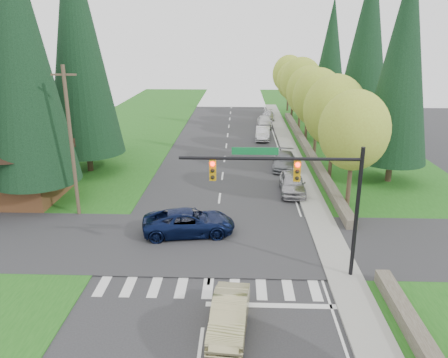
# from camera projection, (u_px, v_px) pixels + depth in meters

# --- Properties ---
(ground) EXTENTS (120.00, 120.00, 0.00)m
(ground) POSITION_uv_depth(u_px,v_px,m) (203.00, 329.00, 18.27)
(ground) COLOR #28282B
(ground) RESTS_ON ground
(grass_east) EXTENTS (14.00, 110.00, 0.06)m
(grass_east) POSITION_uv_depth(u_px,v_px,m) (376.00, 181.00, 36.80)
(grass_east) COLOR #1D5416
(grass_east) RESTS_ON ground
(grass_west) EXTENTS (14.00, 110.00, 0.06)m
(grass_west) POSITION_uv_depth(u_px,v_px,m) (72.00, 178.00, 37.69)
(grass_west) COLOR #1D5416
(grass_west) RESTS_ON ground
(cross_street) EXTENTS (120.00, 8.00, 0.10)m
(cross_street) POSITION_uv_depth(u_px,v_px,m) (214.00, 243.00, 25.87)
(cross_street) COLOR #28282B
(cross_street) RESTS_ON ground
(sidewalk_east) EXTENTS (1.80, 80.00, 0.13)m
(sidewalk_east) POSITION_uv_depth(u_px,v_px,m) (300.00, 173.00, 38.90)
(sidewalk_east) COLOR gray
(sidewalk_east) RESTS_ON ground
(curb_east) EXTENTS (0.20, 80.00, 0.13)m
(curb_east) POSITION_uv_depth(u_px,v_px,m) (290.00, 173.00, 38.92)
(curb_east) COLOR gray
(curb_east) RESTS_ON ground
(stone_wall_north) EXTENTS (0.70, 40.00, 0.70)m
(stone_wall_north) POSITION_uv_depth(u_px,v_px,m) (307.00, 148.00, 46.34)
(stone_wall_north) COLOR #4C4438
(stone_wall_north) RESTS_ON ground
(traffic_signal) EXTENTS (8.70, 0.37, 6.80)m
(traffic_signal) POSITION_uv_depth(u_px,v_px,m) (300.00, 183.00, 20.83)
(traffic_signal) COLOR black
(traffic_signal) RESTS_ON ground
(brown_building) EXTENTS (8.40, 8.40, 5.40)m
(brown_building) POSITION_uv_depth(u_px,v_px,m) (15.00, 158.00, 32.04)
(brown_building) COLOR #4C2D19
(brown_building) RESTS_ON ground
(utility_pole) EXTENTS (1.60, 0.24, 10.00)m
(utility_pole) POSITION_uv_depth(u_px,v_px,m) (71.00, 142.00, 28.38)
(utility_pole) COLOR #473828
(utility_pole) RESTS_ON ground
(decid_tree_0) EXTENTS (4.80, 4.80, 8.37)m
(decid_tree_0) POSITION_uv_depth(u_px,v_px,m) (354.00, 130.00, 29.49)
(decid_tree_0) COLOR #38281C
(decid_tree_0) RESTS_ON ground
(decid_tree_1) EXTENTS (5.20, 5.20, 8.80)m
(decid_tree_1) POSITION_uv_depth(u_px,v_px,m) (335.00, 111.00, 36.07)
(decid_tree_1) COLOR #38281C
(decid_tree_1) RESTS_ON ground
(decid_tree_2) EXTENTS (5.00, 5.00, 8.82)m
(decid_tree_2) POSITION_uv_depth(u_px,v_px,m) (318.00, 98.00, 42.68)
(decid_tree_2) COLOR #38281C
(decid_tree_2) RESTS_ON ground
(decid_tree_3) EXTENTS (5.00, 5.00, 8.55)m
(decid_tree_3) POSITION_uv_depth(u_px,v_px,m) (308.00, 92.00, 49.40)
(decid_tree_3) COLOR #38281C
(decid_tree_3) RESTS_ON ground
(decid_tree_4) EXTENTS (5.40, 5.40, 9.18)m
(decid_tree_4) POSITION_uv_depth(u_px,v_px,m) (301.00, 82.00, 55.92)
(decid_tree_4) COLOR #38281C
(decid_tree_4) RESTS_ON ground
(decid_tree_5) EXTENTS (4.80, 4.80, 8.30)m
(decid_tree_5) POSITION_uv_depth(u_px,v_px,m) (293.00, 81.00, 62.73)
(decid_tree_5) COLOR #38281C
(decid_tree_5) RESTS_ON ground
(decid_tree_6) EXTENTS (5.20, 5.20, 8.86)m
(decid_tree_6) POSITION_uv_depth(u_px,v_px,m) (289.00, 74.00, 69.27)
(decid_tree_6) COLOR #38281C
(decid_tree_6) RESTS_ON ground
(conifer_w_a) EXTENTS (6.12, 6.12, 19.80)m
(conifer_w_a) POSITION_uv_depth(u_px,v_px,m) (20.00, 50.00, 28.63)
(conifer_w_a) COLOR #38281C
(conifer_w_a) RESTS_ON ground
(conifer_w_b) EXTENTS (5.44, 5.44, 17.80)m
(conifer_w_b) POSITION_uv_depth(u_px,v_px,m) (9.00, 62.00, 32.84)
(conifer_w_b) COLOR #38281C
(conifer_w_b) RESTS_ON ground
(conifer_w_c) EXTENTS (6.46, 6.46, 20.80)m
(conifer_w_c) POSITION_uv_depth(u_px,v_px,m) (78.00, 41.00, 36.03)
(conifer_w_c) COLOR #38281C
(conifer_w_c) RESTS_ON ground
(conifer_w_e) EXTENTS (5.78, 5.78, 18.80)m
(conifer_w_e) POSITION_uv_depth(u_px,v_px,m) (80.00, 51.00, 42.11)
(conifer_w_e) COLOR #38281C
(conifer_w_e) RESTS_ON ground
(conifer_e_a) EXTENTS (5.44, 5.44, 17.80)m
(conifer_e_a) POSITION_uv_depth(u_px,v_px,m) (403.00, 62.00, 33.71)
(conifer_e_a) COLOR #38281C
(conifer_e_a) RESTS_ON ground
(conifer_e_b) EXTENTS (6.12, 6.12, 19.80)m
(conifer_e_b) POSITION_uv_depth(u_px,v_px,m) (367.00, 44.00, 46.65)
(conifer_e_b) COLOR #38281C
(conifer_e_b) RESTS_ON ground
(conifer_e_c) EXTENTS (5.10, 5.10, 16.80)m
(conifer_e_c) POSITION_uv_depth(u_px,v_px,m) (331.00, 54.00, 60.44)
(conifer_e_c) COLOR #38281C
(conifer_e_c) RESTS_ON ground
(sedan_champagne) EXTENTS (1.79, 4.30, 1.38)m
(sedan_champagne) POSITION_uv_depth(u_px,v_px,m) (229.00, 315.00, 18.09)
(sedan_champagne) COLOR tan
(sedan_champagne) RESTS_ON ground
(suv_navy) EXTENTS (5.96, 3.43, 1.56)m
(suv_navy) POSITION_uv_depth(u_px,v_px,m) (189.00, 222.00, 26.82)
(suv_navy) COLOR #0B1438
(suv_navy) RESTS_ON ground
(parked_car_a) EXTENTS (2.02, 4.76, 1.60)m
(parked_car_a) POSITION_uv_depth(u_px,v_px,m) (292.00, 183.00, 33.85)
(parked_car_a) COLOR #A9A9AE
(parked_car_a) RESTS_ON ground
(parked_car_b) EXTENTS (2.54, 5.11, 1.43)m
(parked_car_b) POSITION_uv_depth(u_px,v_px,m) (284.00, 161.00, 40.22)
(parked_car_b) COLOR slate
(parked_car_b) RESTS_ON ground
(parked_car_c) EXTENTS (1.88, 4.64, 1.50)m
(parked_car_c) POSITION_uv_depth(u_px,v_px,m) (263.00, 133.00, 51.31)
(parked_car_c) COLOR silver
(parked_car_c) RESTS_ON ground
(parked_car_d) EXTENTS (1.88, 4.45, 1.50)m
(parked_car_d) POSITION_uv_depth(u_px,v_px,m) (264.00, 121.00, 58.47)
(parked_car_d) COLOR white
(parked_car_d) RESTS_ON ground
(parked_car_e) EXTENTS (1.99, 4.44, 1.26)m
(parked_car_e) POSITION_uv_depth(u_px,v_px,m) (268.00, 116.00, 63.08)
(parked_car_e) COLOR #B3B4B8
(parked_car_e) RESTS_ON ground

